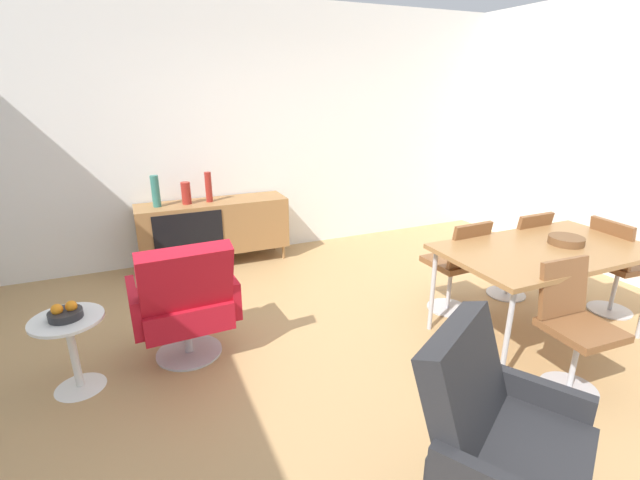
% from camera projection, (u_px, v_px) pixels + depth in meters
% --- Properties ---
extents(ground_plane, '(8.32, 8.32, 0.00)m').
position_uv_depth(ground_plane, '(358.00, 359.00, 3.27)').
color(ground_plane, tan).
extents(wall_back, '(6.80, 0.12, 2.80)m').
position_uv_depth(wall_back, '(254.00, 133.00, 5.06)').
color(wall_back, white).
rests_on(wall_back, ground_plane).
extents(sideboard, '(1.60, 0.45, 0.72)m').
position_uv_depth(sideboard, '(214.00, 226.00, 4.89)').
color(sideboard, olive).
rests_on(sideboard, ground_plane).
extents(vase_cobalt, '(0.08, 0.08, 0.33)m').
position_uv_depth(vase_cobalt, '(156.00, 191.00, 4.53)').
color(vase_cobalt, '#337266').
rests_on(vase_cobalt, sideboard).
extents(vase_sculptural_dark, '(0.10, 0.10, 0.23)m').
position_uv_depth(vase_sculptural_dark, '(186.00, 193.00, 4.66)').
color(vase_sculptural_dark, maroon).
rests_on(vase_sculptural_dark, sideboard).
extents(vase_ceramic_small, '(0.07, 0.07, 0.32)m').
position_uv_depth(vase_ceramic_small, '(209.00, 187.00, 4.74)').
color(vase_ceramic_small, maroon).
rests_on(vase_ceramic_small, sideboard).
extents(dining_table, '(1.60, 0.90, 0.74)m').
position_uv_depth(dining_table, '(545.00, 253.00, 3.38)').
color(dining_table, olive).
rests_on(dining_table, ground_plane).
extents(wooden_bowl_on_table, '(0.26, 0.26, 0.06)m').
position_uv_depth(wooden_bowl_on_table, '(566.00, 240.00, 3.43)').
color(wooden_bowl_on_table, brown).
rests_on(wooden_bowl_on_table, dining_table).
extents(dining_chair_far_end, '(0.45, 0.43, 0.86)m').
position_uv_depth(dining_chair_far_end, '(616.00, 263.00, 3.79)').
color(dining_chair_far_end, brown).
rests_on(dining_chair_far_end, ground_plane).
extents(dining_chair_front_left, '(0.42, 0.44, 0.86)m').
position_uv_depth(dining_chair_front_left, '(574.00, 322.00, 2.84)').
color(dining_chair_front_left, brown).
rests_on(dining_chair_front_left, ground_plane).
extents(dining_chair_back_right, '(0.40, 0.43, 0.86)m').
position_uv_depth(dining_chair_back_right, '(518.00, 251.00, 4.07)').
color(dining_chair_back_right, brown).
rests_on(dining_chair_back_right, ground_plane).
extents(dining_chair_back_left, '(0.42, 0.44, 0.86)m').
position_uv_depth(dining_chair_back_left, '(457.00, 262.00, 3.80)').
color(dining_chair_back_left, brown).
rests_on(dining_chair_back_left, ground_plane).
extents(lounge_chair_red, '(0.74, 0.68, 0.95)m').
position_uv_depth(lounge_chair_red, '(185.00, 301.00, 3.13)').
color(lounge_chair_red, red).
rests_on(lounge_chair_red, ground_plane).
extents(armchair_black_shell, '(0.89, 0.88, 0.95)m').
position_uv_depth(armchair_black_shell, '(499.00, 439.00, 1.90)').
color(armchair_black_shell, '#262628').
rests_on(armchair_black_shell, ground_plane).
extents(side_table_round, '(0.44, 0.44, 0.52)m').
position_uv_depth(side_table_round, '(72.00, 345.00, 2.85)').
color(side_table_round, white).
rests_on(side_table_round, ground_plane).
extents(fruit_bowl, '(0.20, 0.20, 0.11)m').
position_uv_depth(fruit_bowl, '(65.00, 313.00, 2.78)').
color(fruit_bowl, '#262628').
rests_on(fruit_bowl, side_table_round).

